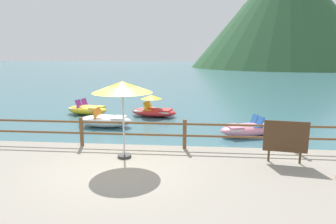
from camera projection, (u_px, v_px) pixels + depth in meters
ground_plane at (182, 76)px, 47.13m from camera, size 200.00×200.00×0.00m
promenade_dock at (94, 214)px, 5.87m from camera, size 28.00×8.00×0.40m
dock_railing at (132, 130)px, 9.39m from camera, size 23.92×0.12×0.95m
sign_board at (286, 137)px, 7.99m from camera, size 1.17×0.22×1.19m
beach_umbrella at (122, 88)px, 8.14m from camera, size 1.70×1.70×2.24m
pedal_boat_0 at (249, 129)px, 12.26m from camera, size 2.78×1.89×0.85m
pedal_boat_1 at (105, 120)px, 13.76m from camera, size 2.64×1.34×0.89m
pedal_boat_2 at (87, 109)px, 16.65m from camera, size 2.71×1.93×0.86m
pedal_boat_3 at (154, 110)px, 16.09m from camera, size 2.76×1.75×1.19m
cliff_headland at (278, 15)px, 76.73m from camera, size 47.99×47.99×29.01m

